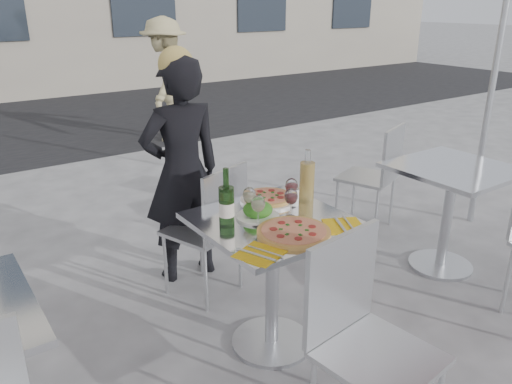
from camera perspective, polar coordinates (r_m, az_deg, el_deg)
ground at (r=2.89m, az=1.78°, el=-16.87°), size 80.00×80.00×0.00m
street_asphalt at (r=8.62m, az=-25.17°, el=7.11°), size 24.00×5.00×0.00m
main_table at (r=2.59m, az=1.92°, el=-7.41°), size 0.72×0.72×0.75m
side_table_right at (r=3.62m, az=21.32°, el=-0.44°), size 0.72×0.72×0.75m
chair_far at (r=3.05m, az=-4.96°, el=-3.41°), size 0.51×0.51×0.87m
chair_near at (r=2.11m, az=11.91°, el=-14.94°), size 0.47×0.48×0.92m
side_chair_rfar at (r=4.08m, az=13.78°, el=2.48°), size 0.52×0.53×0.88m
woman_diner at (r=3.25m, az=-8.46°, el=2.22°), size 0.56×0.39×1.48m
pedestrian_b at (r=6.86m, az=-10.29°, el=12.49°), size 1.06×1.19×1.60m
pizza_near at (r=2.35m, az=4.34°, el=-4.57°), size 0.35×0.35×0.02m
pizza_far at (r=2.72m, az=1.41°, el=-0.72°), size 0.31×0.31×0.03m
salad_plate at (r=2.50m, az=0.21°, el=-2.18°), size 0.22×0.22×0.09m
wine_bottle at (r=2.38m, az=-3.39°, el=-1.42°), size 0.07×0.07×0.29m
carafe at (r=2.70m, az=5.85°, el=1.29°), size 0.08×0.08×0.29m
sugar_shaker at (r=2.66m, az=4.22°, el=-0.42°), size 0.06×0.06×0.11m
wineglass_white_a at (r=2.39m, az=0.25°, el=-1.47°), size 0.07×0.07×0.16m
wineglass_white_b at (r=2.49m, az=-0.78°, el=-0.48°), size 0.07×0.07×0.16m
wineglass_red_a at (r=2.48m, az=4.03°, el=-0.63°), size 0.07×0.07×0.16m
wineglass_red_b at (r=2.63m, az=4.08°, el=0.60°), size 0.07×0.07×0.16m
napkin_left at (r=2.16m, az=0.39°, el=-7.08°), size 0.23×0.23×0.01m
napkin_right at (r=2.46m, az=10.03°, el=-3.77°), size 0.24×0.24×0.01m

